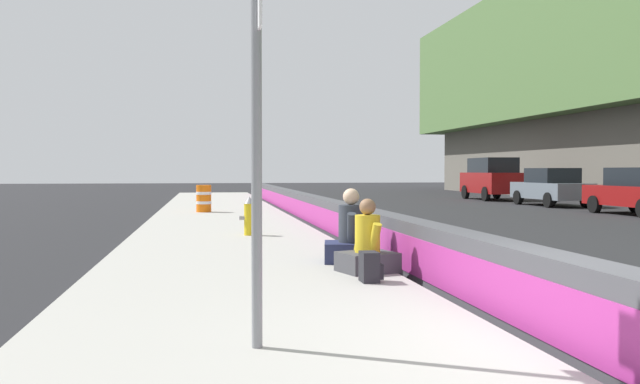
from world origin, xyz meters
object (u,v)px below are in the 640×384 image
(fire_hydrant, at_px, (249,215))
(seated_person_middle, at_px, (351,239))
(seated_person_foreground, at_px, (367,249))
(parked_car_fourth, at_px, (640,191))
(parked_car_far, at_px, (492,178))
(backpack, at_px, (370,267))
(construction_barrel, at_px, (204,198))
(route_sign_post, at_px, (257,98))
(parked_car_midline, at_px, (551,187))

(fire_hydrant, height_order, seated_person_middle, seated_person_middle)
(seated_person_foreground, bearing_deg, seated_person_middle, 0.35)
(parked_car_fourth, bearing_deg, parked_car_far, 0.15)
(fire_hydrant, distance_m, backpack, 6.82)
(seated_person_middle, bearing_deg, construction_barrel, 9.91)
(seated_person_middle, relative_size, construction_barrel, 1.25)
(route_sign_post, height_order, parked_car_fourth, route_sign_post)
(fire_hydrant, bearing_deg, construction_barrel, 6.74)
(route_sign_post, bearing_deg, fire_hydrant, -3.23)
(fire_hydrant, xyz_separation_m, backpack, (-6.71, -1.16, -0.25))
(fire_hydrant, distance_m, parked_car_far, 24.11)
(backpack, height_order, parked_car_far, parked_car_far)
(seated_person_foreground, xyz_separation_m, backpack, (-0.86, 0.17, -0.14))
(parked_car_far, bearing_deg, seated_person_foreground, 152.68)
(backpack, relative_size, parked_car_midline, 0.09)
(parked_car_fourth, bearing_deg, route_sign_post, 137.69)
(route_sign_post, bearing_deg, parked_car_midline, -33.25)
(seated_person_middle, bearing_deg, parked_car_midline, -36.31)
(route_sign_post, xyz_separation_m, parked_car_fourth, (16.42, -14.94, -1.35))
(seated_person_foreground, relative_size, construction_barrel, 1.12)
(parked_car_midline, bearing_deg, parked_car_far, 0.47)
(seated_person_foreground, height_order, construction_barrel, seated_person_foreground)
(backpack, bearing_deg, parked_car_midline, -33.84)
(backpack, bearing_deg, seated_person_middle, -4.84)
(fire_hydrant, distance_m, seated_person_middle, 4.94)
(parked_car_midline, bearing_deg, route_sign_post, 146.75)
(construction_barrel, height_order, parked_car_midline, parked_car_midline)
(parked_car_midline, bearing_deg, seated_person_foreground, 145.32)
(route_sign_post, xyz_separation_m, construction_barrel, (18.62, 0.49, -1.59))
(route_sign_post, distance_m, parked_car_midline, 27.32)
(parked_car_fourth, xyz_separation_m, parked_car_far, (12.72, 0.03, 0.32))
(construction_barrel, relative_size, parked_car_far, 0.20)
(backpack, xyz_separation_m, parked_car_midline, (19.76, -13.25, 0.53))
(seated_person_foreground, bearing_deg, fire_hydrant, 12.87)
(construction_barrel, distance_m, parked_car_far, 18.66)
(route_sign_post, relative_size, seated_person_middle, 3.04)
(route_sign_post, distance_m, parked_car_fourth, 22.24)
(seated_person_foreground, bearing_deg, parked_car_fourth, -46.28)
(seated_person_middle, xyz_separation_m, parked_car_fourth, (11.39, -13.06, 0.35))
(seated_person_middle, bearing_deg, fire_hydrant, 15.62)
(parked_car_fourth, bearing_deg, seated_person_middle, 131.09)
(fire_hydrant, relative_size, seated_person_foreground, 0.83)
(seated_person_middle, distance_m, backpack, 1.97)
(seated_person_foreground, relative_size, parked_car_far, 0.22)
(route_sign_post, height_order, parked_car_far, route_sign_post)
(seated_person_foreground, bearing_deg, route_sign_post, 154.33)
(route_sign_post, distance_m, seated_person_foreground, 4.69)
(construction_barrel, bearing_deg, backpack, -171.92)
(fire_hydrant, height_order, parked_car_midline, parked_car_midline)
(backpack, height_order, construction_barrel, construction_barrel)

